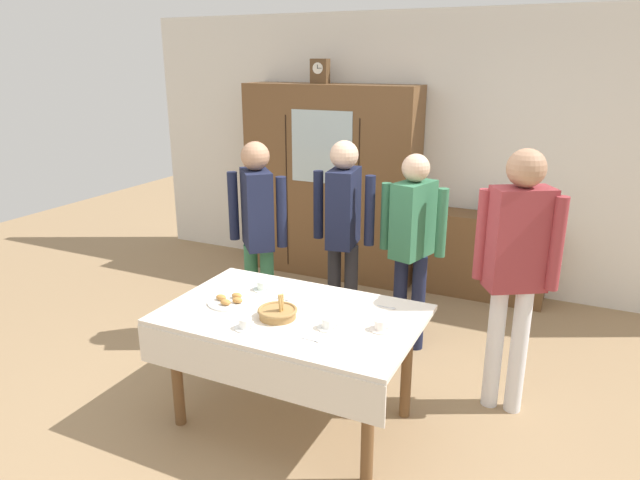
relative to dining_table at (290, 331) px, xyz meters
name	(u,v)px	position (x,y,z in m)	size (l,w,h in m)	color
ground_plane	(307,403)	(0.00, 0.23, -0.65)	(12.00, 12.00, 0.00)	#997A56
back_wall	(424,151)	(0.00, 2.88, 0.70)	(6.40, 0.10, 2.70)	silver
dining_table	(290,331)	(0.00, 0.00, 0.00)	(1.56, 0.99, 0.76)	brown
wall_cabinet	(331,182)	(-0.90, 2.59, 0.35)	(1.84, 0.46, 2.01)	brown
mantel_clock	(320,71)	(-1.02, 2.59, 1.47)	(0.18, 0.11, 0.24)	brown
bookshelf_low	(485,256)	(0.74, 2.64, -0.24)	(1.14, 0.35, 0.82)	brown
book_stack	(490,211)	(0.74, 2.64, 0.22)	(0.15, 0.23, 0.10)	#B29333
tea_cup_near_right	(246,324)	(-0.14, -0.27, 0.14)	(0.13, 0.13, 0.06)	white
tea_cup_front_edge	(381,326)	(0.57, 0.04, 0.14)	(0.13, 0.13, 0.06)	white
tea_cup_far_right	(328,324)	(0.29, -0.07, 0.14)	(0.13, 0.13, 0.06)	white
tea_cup_far_left	(263,286)	(-0.34, 0.26, 0.14)	(0.13, 0.13, 0.06)	silver
bread_basket	(278,312)	(-0.04, -0.07, 0.14)	(0.24, 0.24, 0.16)	#9E7542
pastry_plate	(230,301)	(-0.42, -0.01, 0.12)	(0.28, 0.28, 0.05)	white
spoon_mid_right	(313,340)	(0.28, -0.24, 0.11)	(0.12, 0.02, 0.01)	silver
spoon_mid_left	(284,299)	(-0.14, 0.18, 0.11)	(0.12, 0.02, 0.01)	silver
spoon_near_right	(389,308)	(0.52, 0.35, 0.11)	(0.12, 0.02, 0.01)	silver
person_by_cabinet	(343,222)	(-0.18, 1.23, 0.35)	(0.52, 0.39, 1.65)	#232328
person_near_right_end	(257,223)	(-0.78, 0.91, 0.35)	(0.52, 0.40, 1.65)	#33704C
person_beside_shelf	(412,234)	(0.37, 1.32, 0.30)	(0.52, 0.40, 1.58)	#191E38
person_behind_table_right	(517,257)	(1.20, 0.76, 0.42)	(0.52, 0.36, 1.75)	silver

